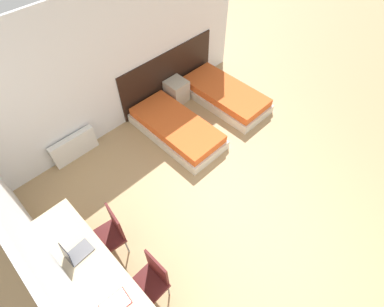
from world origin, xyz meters
name	(u,v)px	position (x,y,z in m)	size (l,w,h in m)	color
ground_plane	(303,264)	(0.00, 0.00, 0.00)	(20.00, 20.00, 0.00)	tan
wall_back	(115,64)	(0.00, 4.27, 1.35)	(6.01, 0.05, 2.70)	white
wall_left	(38,246)	(-2.53, 2.12, 1.35)	(0.05, 5.25, 2.70)	white
headboard_panel	(168,75)	(1.17, 4.24, 0.55)	(2.48, 0.03, 1.10)	black
bed_near_window	(177,128)	(0.45, 3.23, 0.17)	(0.94, 1.96, 0.36)	beige
bed_near_door	(225,95)	(1.89, 3.23, 0.17)	(0.94, 1.96, 0.36)	beige
nightstand	(177,91)	(1.17, 3.99, 0.25)	(0.42, 0.42, 0.50)	beige
radiator	(74,147)	(-1.26, 4.15, 0.25)	(0.86, 0.12, 0.50)	silver
desk	(100,277)	(-2.24, 1.71, 0.58)	(0.54, 2.42, 0.72)	#C6B28E
chair_near_laptop	(110,232)	(-1.79, 2.16, 0.50)	(0.48, 0.48, 0.94)	#511919
chair_near_notebook	(151,280)	(-1.79, 1.26, 0.50)	(0.43, 0.43, 0.94)	#511919
laptop	(75,253)	(-2.30, 2.08, 0.79)	(0.33, 0.24, 0.33)	slate
open_notebook	(115,304)	(-2.28, 1.27, 0.73)	(0.34, 0.24, 0.02)	#B21E1E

